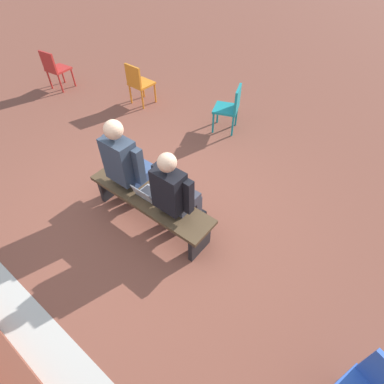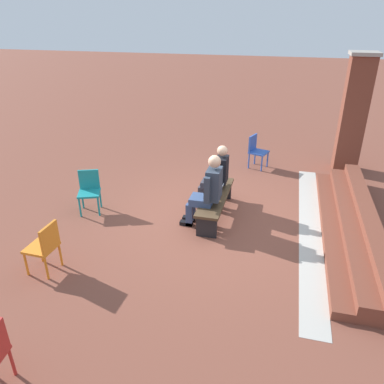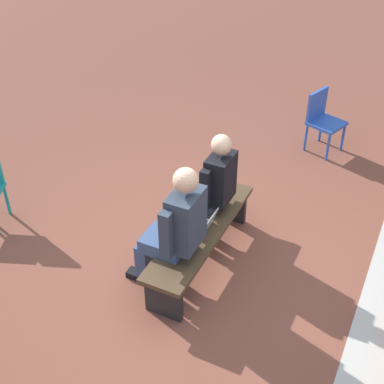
{
  "view_description": "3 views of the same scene",
  "coord_description": "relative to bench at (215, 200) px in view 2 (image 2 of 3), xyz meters",
  "views": [
    {
      "loc": [
        -2.13,
        1.73,
        3.17
      ],
      "look_at": [
        -0.63,
        -0.18,
        0.73
      ],
      "focal_mm": 28.0,
      "sensor_mm": 36.0,
      "label": 1
    },
    {
      "loc": [
        6.33,
        1.19,
        3.68
      ],
      "look_at": [
        0.19,
        -0.4,
        0.61
      ],
      "focal_mm": 35.0,
      "sensor_mm": 36.0,
      "label": 2
    },
    {
      "loc": [
        3.66,
        1.73,
        3.91
      ],
      "look_at": [
        -0.28,
        -0.18,
        0.73
      ],
      "focal_mm": 50.0,
      "sensor_mm": 36.0,
      "label": 3
    }
  ],
  "objects": [
    {
      "name": "bench",
      "position": [
        0.0,
        0.0,
        0.0
      ],
      "size": [
        1.8,
        0.44,
        0.45
      ],
      "color": "#4C3823",
      "rests_on": "ground"
    },
    {
      "name": "plastic_chair_mid_courtyard",
      "position": [
        -2.8,
        0.51,
        0.13
      ],
      "size": [
        0.54,
        0.54,
        0.84
      ],
      "color": "#2D56B7",
      "rests_on": "ground"
    },
    {
      "name": "plastic_chair_foreground",
      "position": [
        0.41,
        -2.49,
        0.13
      ],
      "size": [
        0.54,
        0.54,
        0.84
      ],
      "color": "teal",
      "rests_on": "ground"
    },
    {
      "name": "ground_plane",
      "position": [
        0.1,
        0.0,
        -0.35
      ],
      "size": [
        60.0,
        60.0,
        0.0
      ],
      "primitive_type": "plane",
      "color": "brown"
    },
    {
      "name": "person_student",
      "position": [
        -0.39,
        -0.07,
        0.36
      ],
      "size": [
        0.54,
        0.68,
        1.34
      ],
      "color": "#383842",
      "rests_on": "ground"
    },
    {
      "name": "laptop",
      "position": [
        0.01,
        0.01,
        0.15
      ],
      "size": [
        0.32,
        0.29,
        0.21
      ],
      "color": "#9EA0A5",
      "rests_on": "bench"
    },
    {
      "name": "brick_pillar_left_of_steps",
      "position": [
        -3.19,
        2.73,
        1.09
      ],
      "size": [
        0.64,
        0.64,
        2.86
      ],
      "color": "brown",
      "rests_on": "ground"
    },
    {
      "name": "plastic_chair_by_pillar",
      "position": [
        2.39,
        -2.16,
        0.13
      ],
      "size": [
        0.43,
        0.43,
        0.84
      ],
      "color": "orange",
      "rests_on": "ground"
    },
    {
      "name": "concrete_strip",
      "position": [
        -0.0,
        1.83,
        -0.35
      ],
      "size": [
        5.57,
        0.4,
        0.01
      ],
      "primitive_type": "cube",
      "color": "#B7B2A8",
      "rests_on": "ground"
    },
    {
      "name": "brick_steps",
      "position": [
        -0.0,
        2.58,
        -0.18
      ],
      "size": [
        4.77,
        0.9,
        0.45
      ],
      "color": "brown",
      "rests_on": "ground"
    },
    {
      "name": "person_adult",
      "position": [
        0.4,
        -0.07,
        0.39
      ],
      "size": [
        0.59,
        0.74,
        1.42
      ],
      "color": "#384C75",
      "rests_on": "ground"
    }
  ]
}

